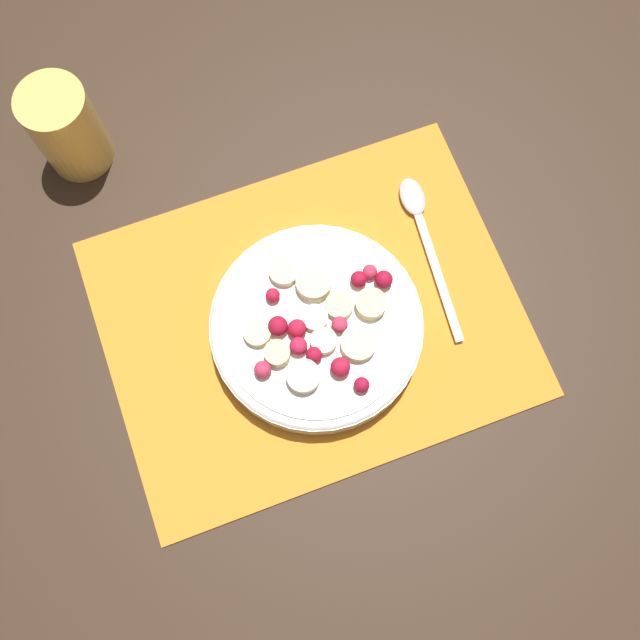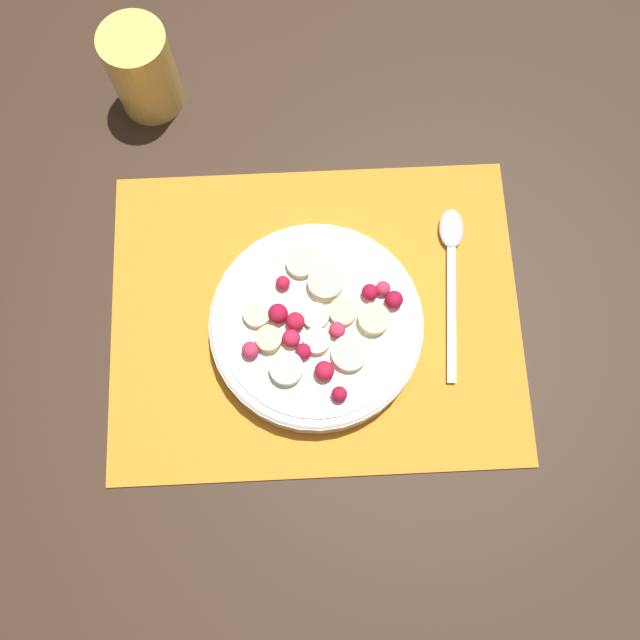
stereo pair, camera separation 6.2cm
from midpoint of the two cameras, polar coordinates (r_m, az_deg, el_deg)
The scene contains 5 objects.
ground_plane at distance 0.78m, azimuth 1.89°, elevation -0.00°, with size 3.00×3.00×0.00m, color #382619.
placemat at distance 0.78m, azimuth 1.90°, elevation 0.06°, with size 0.44×0.35×0.01m.
fruit_bowl at distance 0.75m, azimuth 2.33°, elevation -0.77°, with size 0.22×0.22×0.05m.
spoon at distance 0.81m, azimuth 12.62°, elevation 4.61°, with size 0.04×0.20×0.01m.
drinking_glass at distance 0.86m, azimuth -11.95°, elevation 18.71°, with size 0.08×0.08×0.11m.
Camera 2 is at (-0.01, -0.22, 0.75)m, focal length 40.00 mm.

